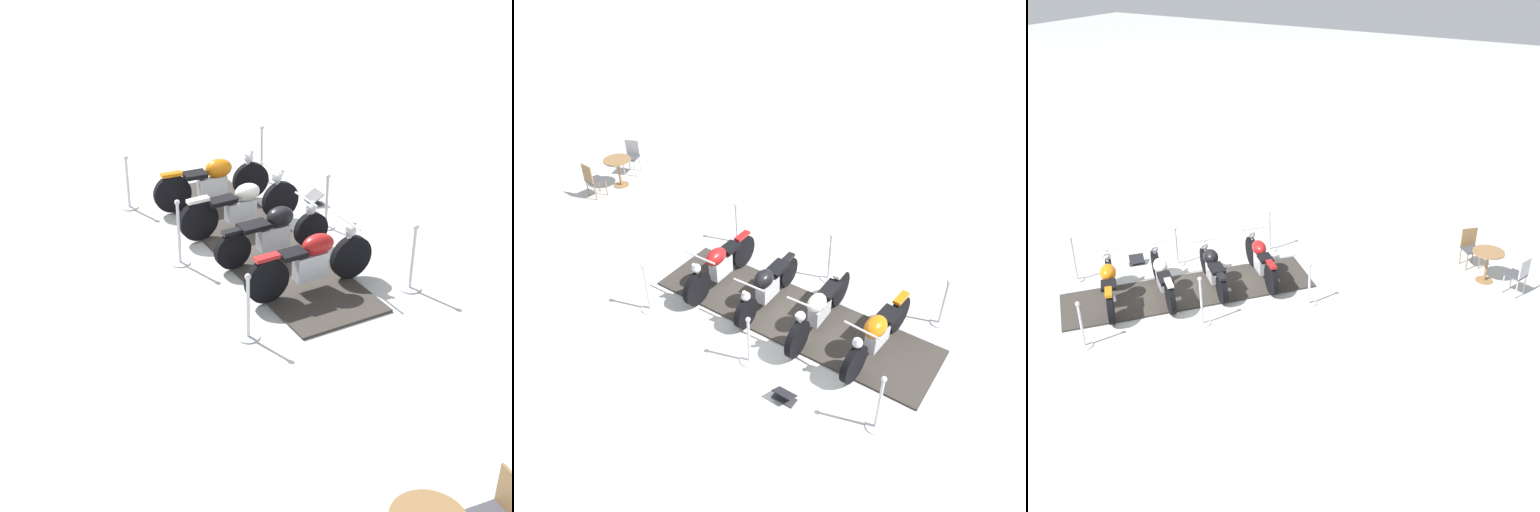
% 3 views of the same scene
% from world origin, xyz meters
% --- Properties ---
extents(ground_plane, '(80.00, 80.00, 0.00)m').
position_xyz_m(ground_plane, '(0.00, 0.00, 0.00)').
color(ground_plane, silver).
extents(display_platform, '(4.89, 5.32, 0.04)m').
position_xyz_m(display_platform, '(0.00, 0.00, 0.02)').
color(display_platform, '#38332D').
rests_on(display_platform, ground_plane).
extents(motorcycle_maroon, '(1.78, 1.53, 1.04)m').
position_xyz_m(motorcycle_maroon, '(-1.12, -1.34, 0.53)').
color(motorcycle_maroon, black).
rests_on(motorcycle_maroon, display_platform).
extents(motorcycle_black, '(1.72, 1.43, 0.92)m').
position_xyz_m(motorcycle_black, '(-0.35, -0.46, 0.50)').
color(motorcycle_black, black).
rests_on(motorcycle_black, display_platform).
extents(motorcycle_cream, '(1.90, 1.57, 1.04)m').
position_xyz_m(motorcycle_cream, '(0.40, 0.42, 0.51)').
color(motorcycle_cream, black).
rests_on(motorcycle_cream, display_platform).
extents(motorcycle_copper, '(1.68, 1.70, 1.03)m').
position_xyz_m(motorcycle_copper, '(1.17, 1.29, 0.53)').
color(motorcycle_copper, black).
rests_on(motorcycle_copper, display_platform).
extents(stanchion_right_front, '(0.35, 0.35, 1.11)m').
position_xyz_m(stanchion_right_front, '(-0.51, -2.75, 0.34)').
color(stanchion_right_front, silver).
rests_on(stanchion_right_front, ground_plane).
extents(stanchion_left_front, '(0.32, 0.32, 1.04)m').
position_xyz_m(stanchion_left_front, '(-2.65, -0.90, 0.33)').
color(stanchion_left_front, silver).
rests_on(stanchion_left_front, ground_plane).
extents(stanchion_left_mid, '(0.33, 0.33, 1.15)m').
position_xyz_m(stanchion_left_mid, '(-1.07, 0.93, 0.37)').
color(stanchion_left_mid, silver).
rests_on(stanchion_left_mid, ground_plane).
extents(stanchion_right_mid, '(0.33, 0.33, 1.03)m').
position_xyz_m(stanchion_right_mid, '(1.07, -0.93, 0.33)').
color(stanchion_right_mid, silver).
rests_on(stanchion_right_mid, ground_plane).
extents(stanchion_right_rear, '(0.30, 0.30, 1.15)m').
position_xyz_m(stanchion_right_rear, '(2.65, 0.90, 0.40)').
color(stanchion_right_rear, silver).
rests_on(stanchion_right_rear, ground_plane).
extents(stanchion_left_rear, '(0.31, 0.31, 1.05)m').
position_xyz_m(stanchion_left_rear, '(0.51, 2.75, 0.35)').
color(stanchion_left_rear, silver).
rests_on(stanchion_left_rear, ground_plane).
extents(info_placard, '(0.43, 0.44, 0.23)m').
position_xyz_m(info_placard, '(1.97, -0.42, 0.07)').
color(info_placard, '#333338').
rests_on(info_placard, ground_plane).
extents(cafe_table, '(0.74, 0.74, 0.78)m').
position_xyz_m(cafe_table, '(-5.78, -3.91, 0.59)').
color(cafe_table, olive).
rests_on(cafe_table, ground_plane).
extents(cafe_chair_near_table, '(0.51, 0.51, 0.94)m').
position_xyz_m(cafe_chair_near_table, '(-6.55, -3.64, 0.55)').
color(cafe_chair_near_table, '#B7B7BC').
rests_on(cafe_chair_near_table, ground_plane).
extents(cafe_chair_across_table, '(0.57, 0.57, 0.95)m').
position_xyz_m(cafe_chair_across_table, '(-5.21, -4.51, 0.54)').
color(cafe_chair_across_table, olive).
rests_on(cafe_chair_across_table, ground_plane).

